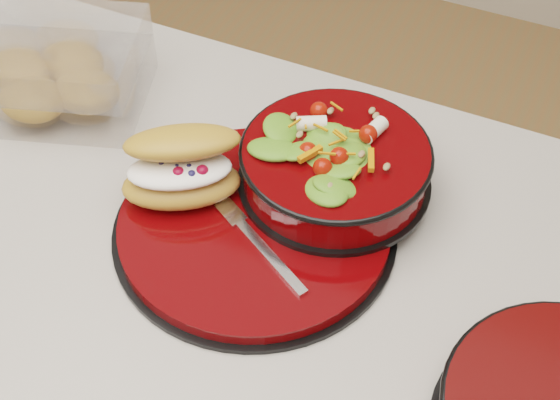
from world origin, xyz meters
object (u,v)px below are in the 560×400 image
at_px(croissant, 183,168).
at_px(fork, 258,242).
at_px(salad_bowl, 336,160).
at_px(dinner_plate, 255,227).
at_px(pastry_box, 50,71).

distance_m(croissant, fork, 0.11).
bearing_deg(croissant, salad_bowl, -2.21).
distance_m(dinner_plate, pastry_box, 0.34).
bearing_deg(fork, pastry_box, 100.09).
height_order(croissant, fork, croissant).
bearing_deg(pastry_box, fork, -38.07).
distance_m(fork, pastry_box, 0.36).
relative_size(fork, pastry_box, 0.52).
relative_size(croissant, pastry_box, 0.55).
bearing_deg(pastry_box, croissant, -38.83).
bearing_deg(croissant, pastry_box, 127.72).
xyz_separation_m(dinner_plate, pastry_box, (-0.32, 0.09, 0.03)).
distance_m(salad_bowl, pastry_box, 0.38).
bearing_deg(pastry_box, dinner_plate, -34.69).
height_order(fork, pastry_box, pastry_box).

